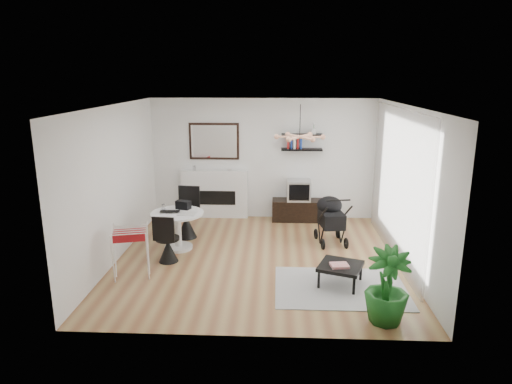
{
  "coord_description": "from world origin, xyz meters",
  "views": [
    {
      "loc": [
        0.32,
        -7.59,
        3.19
      ],
      "look_at": [
        -0.06,
        0.4,
        1.13
      ],
      "focal_mm": 32.0,
      "sensor_mm": 36.0,
      "label": 1
    }
  ],
  "objects_px": {
    "drying_rack": "(131,252)",
    "stroller": "(331,221)",
    "tv_console": "(300,210)",
    "coffee_table": "(341,267)",
    "fireplace": "(215,188)",
    "crt_tv": "(299,190)",
    "dining_table": "(178,225)",
    "potted_plant": "(387,286)"
  },
  "relations": [
    {
      "from": "tv_console",
      "to": "dining_table",
      "type": "bearing_deg",
      "value": -142.17
    },
    {
      "from": "drying_rack",
      "to": "coffee_table",
      "type": "xyz_separation_m",
      "value": [
        3.32,
        -0.07,
        -0.14
      ]
    },
    {
      "from": "crt_tv",
      "to": "stroller",
      "type": "distance_m",
      "value": 1.5
    },
    {
      "from": "tv_console",
      "to": "stroller",
      "type": "bearing_deg",
      "value": -69.15
    },
    {
      "from": "tv_console",
      "to": "potted_plant",
      "type": "bearing_deg",
      "value": -77.94
    },
    {
      "from": "crt_tv",
      "to": "stroller",
      "type": "relative_size",
      "value": 0.52
    },
    {
      "from": "coffee_table",
      "to": "tv_console",
      "type": "bearing_deg",
      "value": 98.27
    },
    {
      "from": "fireplace",
      "to": "dining_table",
      "type": "distance_m",
      "value": 2.06
    },
    {
      "from": "dining_table",
      "to": "fireplace",
      "type": "bearing_deg",
      "value": 77.87
    },
    {
      "from": "stroller",
      "to": "dining_table",
      "type": "bearing_deg",
      "value": -179.11
    },
    {
      "from": "fireplace",
      "to": "tv_console",
      "type": "xyz_separation_m",
      "value": [
        1.95,
        -0.15,
        -0.45
      ]
    },
    {
      "from": "fireplace",
      "to": "tv_console",
      "type": "distance_m",
      "value": 2.01
    },
    {
      "from": "crt_tv",
      "to": "dining_table",
      "type": "relative_size",
      "value": 0.53
    },
    {
      "from": "fireplace",
      "to": "dining_table",
      "type": "height_order",
      "value": "fireplace"
    },
    {
      "from": "fireplace",
      "to": "drying_rack",
      "type": "distance_m",
      "value": 3.45
    },
    {
      "from": "drying_rack",
      "to": "stroller",
      "type": "height_order",
      "value": "stroller"
    },
    {
      "from": "tv_console",
      "to": "drying_rack",
      "type": "distance_m",
      "value": 4.27
    },
    {
      "from": "fireplace",
      "to": "crt_tv",
      "type": "distance_m",
      "value": 1.91
    },
    {
      "from": "tv_console",
      "to": "drying_rack",
      "type": "height_order",
      "value": "drying_rack"
    },
    {
      "from": "tv_console",
      "to": "crt_tv",
      "type": "distance_m",
      "value": 0.47
    },
    {
      "from": "fireplace",
      "to": "coffee_table",
      "type": "bearing_deg",
      "value": -54.51
    },
    {
      "from": "crt_tv",
      "to": "potted_plant",
      "type": "distance_m",
      "value": 4.43
    },
    {
      "from": "drying_rack",
      "to": "dining_table",
      "type": "bearing_deg",
      "value": 55.83
    },
    {
      "from": "stroller",
      "to": "coffee_table",
      "type": "xyz_separation_m",
      "value": [
        -0.05,
        -1.88,
        -0.13
      ]
    },
    {
      "from": "drying_rack",
      "to": "potted_plant",
      "type": "height_order",
      "value": "potted_plant"
    },
    {
      "from": "fireplace",
      "to": "tv_console",
      "type": "height_order",
      "value": "fireplace"
    },
    {
      "from": "tv_console",
      "to": "fireplace",
      "type": "bearing_deg",
      "value": 175.46
    },
    {
      "from": "crt_tv",
      "to": "coffee_table",
      "type": "xyz_separation_m",
      "value": [
        0.52,
        -3.24,
        -0.4
      ]
    },
    {
      "from": "dining_table",
      "to": "stroller",
      "type": "xyz_separation_m",
      "value": [
        2.9,
        0.49,
        -0.04
      ]
    },
    {
      "from": "tv_console",
      "to": "coffee_table",
      "type": "distance_m",
      "value": 3.27
    },
    {
      "from": "dining_table",
      "to": "coffee_table",
      "type": "relative_size",
      "value": 1.21
    },
    {
      "from": "coffee_table",
      "to": "potted_plant",
      "type": "bearing_deg",
      "value": -67.34
    },
    {
      "from": "stroller",
      "to": "potted_plant",
      "type": "xyz_separation_m",
      "value": [
        0.41,
        -2.97,
        0.08
      ]
    },
    {
      "from": "fireplace",
      "to": "crt_tv",
      "type": "relative_size",
      "value": 4.14
    },
    {
      "from": "dining_table",
      "to": "drying_rack",
      "type": "bearing_deg",
      "value": -109.58
    },
    {
      "from": "tv_console",
      "to": "stroller",
      "type": "height_order",
      "value": "stroller"
    },
    {
      "from": "drying_rack",
      "to": "stroller",
      "type": "xyz_separation_m",
      "value": [
        3.37,
        1.81,
        -0.01
      ]
    },
    {
      "from": "drying_rack",
      "to": "coffee_table",
      "type": "relative_size",
      "value": 1.04
    },
    {
      "from": "dining_table",
      "to": "potted_plant",
      "type": "distance_m",
      "value": 4.13
    },
    {
      "from": "crt_tv",
      "to": "stroller",
      "type": "height_order",
      "value": "stroller"
    },
    {
      "from": "drying_rack",
      "to": "stroller",
      "type": "relative_size",
      "value": 0.84
    },
    {
      "from": "fireplace",
      "to": "crt_tv",
      "type": "bearing_deg",
      "value": -4.75
    }
  ]
}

